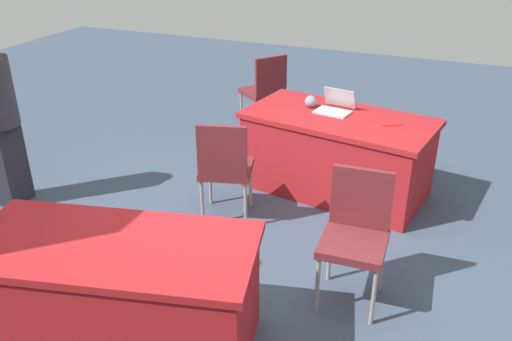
# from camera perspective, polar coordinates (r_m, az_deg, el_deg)

# --- Properties ---
(ground_plane) EXTENTS (14.40, 14.40, 0.00)m
(ground_plane) POSITION_cam_1_polar(r_m,az_deg,el_deg) (4.21, -1.94, -11.04)
(ground_plane) COLOR #3D4C60
(table_foreground) EXTENTS (1.87, 1.17, 0.78)m
(table_foreground) POSITION_cam_1_polar(r_m,az_deg,el_deg) (5.27, 8.52, 1.75)
(table_foreground) COLOR #AD1E23
(table_foreground) RESTS_ON ground
(table_mid_left) EXTENTS (1.85, 1.16, 0.78)m
(table_mid_left) POSITION_cam_1_polar(r_m,az_deg,el_deg) (3.51, -14.38, -12.71)
(table_mid_left) COLOR #AD1E23
(table_mid_left) RESTS_ON ground
(chair_near_front) EXTENTS (0.46, 0.46, 0.96)m
(chair_near_front) POSITION_cam_1_polar(r_m,az_deg,el_deg) (3.78, 10.51, -6.18)
(chair_near_front) COLOR #9E9993
(chair_near_front) RESTS_ON ground
(chair_tucked_right) EXTENTS (0.54, 0.54, 0.95)m
(chair_tucked_right) POSITION_cam_1_polar(r_m,az_deg,el_deg) (4.65, -3.30, 0.63)
(chair_tucked_right) COLOR #9E9993
(chair_tucked_right) RESTS_ON ground
(chair_by_pillar) EXTENTS (0.62, 0.62, 0.97)m
(chair_by_pillar) POSITION_cam_1_polar(r_m,az_deg,el_deg) (6.59, 0.98, 8.71)
(chair_by_pillar) COLOR #9E9993
(chair_by_pillar) RESTS_ON ground
(laptop_silver) EXTENTS (0.36, 0.34, 0.21)m
(laptop_silver) POSITION_cam_1_polar(r_m,az_deg,el_deg) (5.22, 8.30, 6.59)
(laptop_silver) COLOR silver
(laptop_silver) RESTS_ON table_foreground
(yarn_ball) EXTENTS (0.12, 0.12, 0.12)m
(yarn_ball) POSITION_cam_1_polar(r_m,az_deg,el_deg) (5.30, 5.85, 7.25)
(yarn_ball) COLOR gray
(yarn_ball) RESTS_ON table_foreground
(scissors_red) EXTENTS (0.18, 0.11, 0.01)m
(scissors_red) POSITION_cam_1_polar(r_m,az_deg,el_deg) (5.00, 14.10, 4.72)
(scissors_red) COLOR red
(scissors_red) RESTS_ON table_foreground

